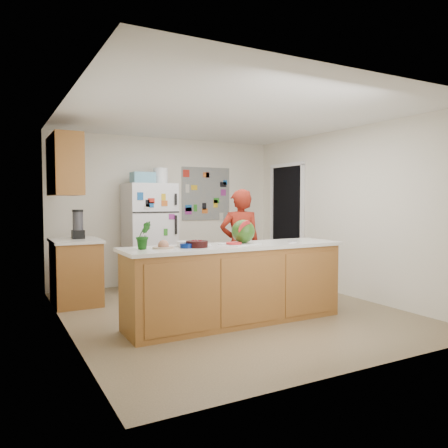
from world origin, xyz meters
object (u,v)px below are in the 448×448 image
refrigerator (149,236)px  watermelon (243,231)px  cherry_bowl (197,244)px  person (240,245)px

refrigerator → watermelon: 2.40m
refrigerator → cherry_bowl: 2.44m
person → watermelon: bearing=81.6°
person → cherry_bowl: person is taller
watermelon → cherry_bowl: size_ratio=1.14×
refrigerator → person: refrigerator is taller
person → watermelon: person is taller
cherry_bowl → person: bearing=41.5°
watermelon → cherry_bowl: bearing=-174.3°
refrigerator → cherry_bowl: refrigerator is taller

